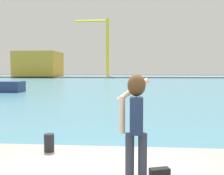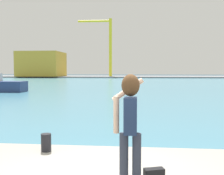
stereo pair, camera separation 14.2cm
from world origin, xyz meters
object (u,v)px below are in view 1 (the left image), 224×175
at_px(person_photographer, 136,118).
at_px(warehouse_left, 39,64).
at_px(harbor_bollard, 49,143).
at_px(port_crane, 104,42).

xyz_separation_m(person_photographer, warehouse_left, (-33.35, 87.35, 2.89)).
bearing_deg(harbor_bollard, warehouse_left, 110.13).
height_order(warehouse_left, port_crane, port_crane).
xyz_separation_m(warehouse_left, port_crane, (22.80, 0.01, 7.45)).
bearing_deg(harbor_bollard, person_photographer, -39.83).
xyz_separation_m(person_photographer, port_crane, (-10.55, 87.36, 10.35)).
distance_m(warehouse_left, port_crane, 23.99).
bearing_deg(person_photographer, warehouse_left, 20.76).
bearing_deg(port_crane, warehouse_left, -179.98).
bearing_deg(port_crane, person_photographer, -83.12).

